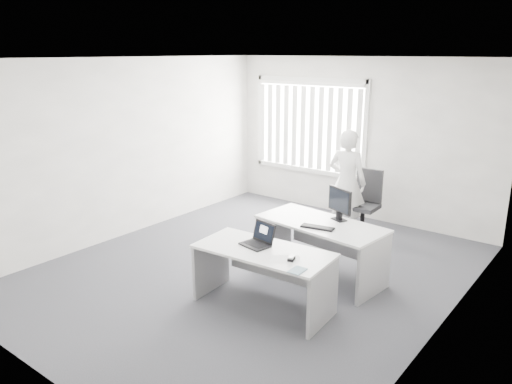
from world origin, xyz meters
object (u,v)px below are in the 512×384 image
Objects in this scene: desk_far at (320,238)px; person at (347,182)px; desk_near at (263,266)px; monitor at (340,204)px; laptop at (255,235)px; office_chair at (364,214)px.

desk_far is 1.01× the size of person.
monitor is at bearing 75.86° from desk_near.
laptop is 1.37m from monitor.
office_chair is at bearing 89.49° from desk_near.
desk_near is at bearing -88.64° from office_chair.
person is 2.78m from laptop.
monitor reaches higher than desk_near.
laptop is (-0.24, -1.08, 0.30)m from desk_far.
desk_far reaches higher than desk_near.
laptop is at bearing 89.99° from person.
desk_near is at bearing 92.78° from person.
person is 1.61m from monitor.
laptop reaches higher than desk_near.
desk_far is at bearing 101.38° from person.
person is at bearing 105.94° from laptop.
desk_far is at bearing 80.76° from desk_near.
laptop is (-0.14, 0.02, 0.33)m from desk_near.
monitor is (0.38, 1.31, 0.13)m from laptop.
person is at bearing 94.54° from desk_near.
desk_far is 1.66× the size of office_chair.
desk_near is at bearing -89.02° from desk_far.
person is 5.18× the size of laptop.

